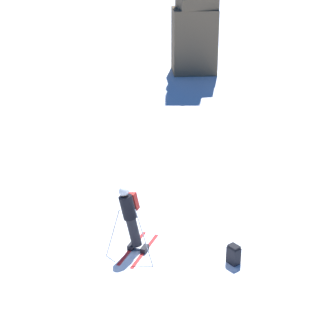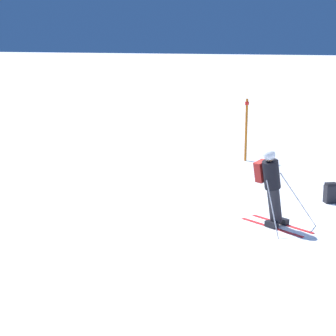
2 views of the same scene
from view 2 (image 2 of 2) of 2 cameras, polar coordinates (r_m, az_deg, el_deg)
name	(u,v)px [view 2 (image 2 of 2)]	position (r m, az deg, el deg)	size (l,w,h in m)	color
ground_plane	(281,221)	(12.74, 11.41, -5.26)	(300.00, 300.00, 0.00)	white
skier	(271,184)	(11.97, 10.46, -1.58)	(1.38, 1.68, 1.76)	red
spare_backpack	(331,193)	(14.35, 16.21, -2.46)	(0.35, 0.37, 0.50)	black
trail_marker	(246,127)	(18.64, 7.96, 4.14)	(0.13, 0.13, 2.06)	orange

